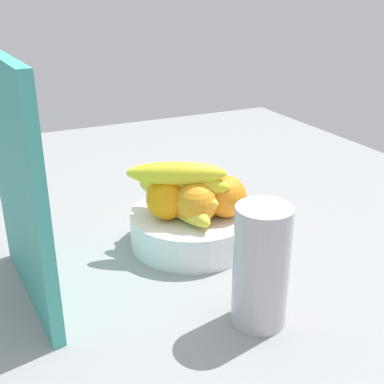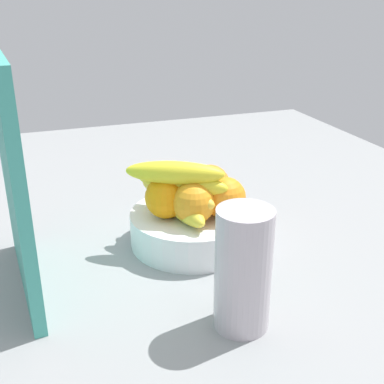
# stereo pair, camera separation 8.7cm
# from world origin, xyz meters

# --- Properties ---
(ground_plane) EXTENTS (1.80, 1.40, 0.03)m
(ground_plane) POSITION_xyz_m (0.00, 0.00, -0.01)
(ground_plane) COLOR gray
(fruit_bowl) EXTENTS (0.22, 0.22, 0.06)m
(fruit_bowl) POSITION_xyz_m (0.04, 0.01, 0.03)
(fruit_bowl) COLOR white
(fruit_bowl) RESTS_ON ground_plane
(orange_front_left) EXTENTS (0.07, 0.07, 0.07)m
(orange_front_left) POSITION_xyz_m (0.07, -0.03, 0.10)
(orange_front_left) COLOR orange
(orange_front_left) RESTS_ON fruit_bowl
(orange_front_right) EXTENTS (0.07, 0.07, 0.07)m
(orange_front_right) POSITION_xyz_m (0.08, 0.02, 0.10)
(orange_front_right) COLOR orange
(orange_front_right) RESTS_ON fruit_bowl
(orange_center) EXTENTS (0.07, 0.07, 0.07)m
(orange_center) POSITION_xyz_m (0.04, 0.06, 0.10)
(orange_center) COLOR orange
(orange_center) RESTS_ON fruit_bowl
(orange_back_left) EXTENTS (0.07, 0.07, 0.07)m
(orange_back_left) POSITION_xyz_m (-0.00, 0.02, 0.10)
(orange_back_left) COLOR orange
(orange_back_left) RESTS_ON fruit_bowl
(orange_back_right) EXTENTS (0.07, 0.07, 0.07)m
(orange_back_right) POSITION_xyz_m (0.00, -0.03, 0.10)
(orange_back_right) COLOR orange
(orange_back_right) RESTS_ON fruit_bowl
(banana_bunch) EXTENTS (0.18, 0.18, 0.11)m
(banana_bunch) POSITION_xyz_m (0.03, 0.04, 0.11)
(banana_bunch) COLOR yellow
(banana_bunch) RESTS_ON fruit_bowl
(cutting_board) EXTENTS (0.28, 0.04, 0.36)m
(cutting_board) POSITION_xyz_m (-0.01, 0.31, 0.18)
(cutting_board) COLOR teal
(cutting_board) RESTS_ON ground_plane
(thermos_tumbler) EXTENTS (0.08, 0.08, 0.18)m
(thermos_tumbler) POSITION_xyz_m (-0.21, 0.03, 0.09)
(thermos_tumbler) COLOR #B9B0B8
(thermos_tumbler) RESTS_ON ground_plane
(jar_lid) EXTENTS (0.07, 0.07, 0.01)m
(jar_lid) POSITION_xyz_m (0.27, -0.06, 0.01)
(jar_lid) COLOR white
(jar_lid) RESTS_ON ground_plane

